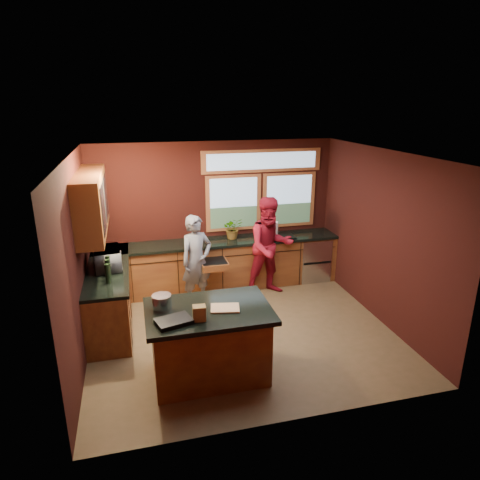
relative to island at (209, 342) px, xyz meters
name	(u,v)px	position (x,y,z in m)	size (l,w,h in m)	color
floor	(242,331)	(0.67, 0.94, -0.48)	(4.50, 4.50, 0.00)	brown
room_shell	(197,216)	(0.08, 1.27, 1.32)	(4.52, 4.02, 2.71)	black
back_counter	(230,263)	(0.87, 2.64, -0.01)	(4.50, 0.64, 0.93)	#592515
left_counter	(110,294)	(-1.28, 1.79, -0.01)	(0.64, 2.30, 0.93)	#592515
island	(209,342)	(0.00, 0.00, 0.00)	(1.55, 1.05, 0.95)	#592515
person_grey	(197,261)	(0.16, 2.05, 0.32)	(0.58, 0.38, 1.59)	slate
person_red	(270,247)	(1.51, 2.16, 0.42)	(0.88, 0.68, 1.80)	maroon
microwave	(108,259)	(-1.25, 1.73, 0.61)	(0.57, 0.39, 0.32)	#999999
potted_plant	(233,228)	(0.95, 2.69, 0.65)	(0.36, 0.31, 0.40)	#999999
paper_towel	(275,229)	(1.76, 2.64, 0.59)	(0.12, 0.12, 0.28)	white
cutting_board	(225,308)	(0.20, -0.05, 0.48)	(0.35, 0.25, 0.02)	#A97E57
stock_pot	(162,302)	(-0.55, 0.15, 0.56)	(0.24, 0.24, 0.18)	silver
paper_bag	(199,313)	(-0.15, -0.25, 0.56)	(0.15, 0.12, 0.18)	brown
black_tray	(174,321)	(-0.45, -0.25, 0.49)	(0.40, 0.28, 0.05)	black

